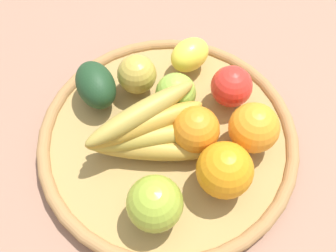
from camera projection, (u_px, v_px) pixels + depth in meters
The scene contains 12 objects.
ground_plane at pixel (168, 142), 0.63m from camera, with size 2.40×2.40×0.00m, color #936953.
basket at pixel (168, 137), 0.61m from camera, with size 0.42×0.42×0.03m.
apple_1 at pixel (231, 86), 0.60m from camera, with size 0.07×0.07×0.07m, color red.
orange_1 at pixel (254, 128), 0.56m from camera, with size 0.08×0.08×0.08m, color orange.
banana_bunch at pixel (146, 131), 0.56m from camera, with size 0.19×0.16×0.08m.
orange_0 at pixel (224, 170), 0.52m from camera, with size 0.08×0.08×0.08m, color orange.
apple_0 at pixel (155, 203), 0.50m from camera, with size 0.08×0.08×0.08m, color #92A731.
avocado at pixel (96, 85), 0.61m from camera, with size 0.09×0.06×0.06m, color #1C3B1E.
apple_2 at pixel (176, 93), 0.60m from camera, with size 0.07×0.07×0.07m, color #90B73C.
lemon_0 at pixel (190, 55), 0.65m from camera, with size 0.07×0.05×0.05m, color yellow.
orange_2 at pixel (196, 130), 0.56m from camera, with size 0.07×0.07×0.07m, color orange.
apple_3 at pixel (137, 74), 0.62m from camera, with size 0.06×0.06×0.06m, color gold.
Camera 1 is at (-0.21, -0.22, 0.55)m, focal length 40.48 mm.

